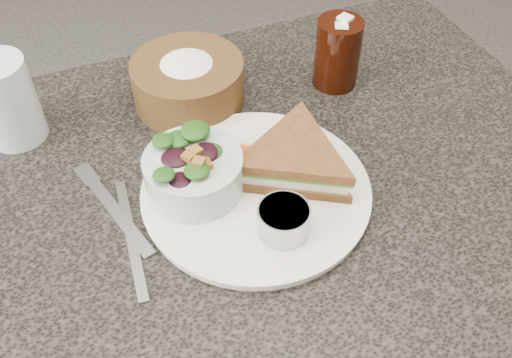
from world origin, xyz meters
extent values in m
cube|color=black|center=(0.00, 0.00, 0.38)|extent=(1.00, 0.70, 0.75)
cylinder|color=silver|center=(0.01, -0.02, 0.76)|extent=(0.30, 0.30, 0.01)
cylinder|color=#A3A5A9|center=(0.02, -0.10, 0.78)|extent=(0.07, 0.07, 0.04)
cone|color=#FB570F|center=(0.01, 0.04, 0.78)|extent=(0.09, 0.09, 0.03)
cube|color=#9598A0|center=(-0.16, 0.01, 0.75)|extent=(0.06, 0.17, 0.00)
cube|color=gray|center=(-0.16, -0.03, 0.75)|extent=(0.03, 0.19, 0.00)
cylinder|color=silver|center=(-0.26, 0.22, 0.81)|extent=(0.10, 0.10, 0.13)
camera|label=1|loc=(-0.17, -0.48, 1.31)|focal=40.00mm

